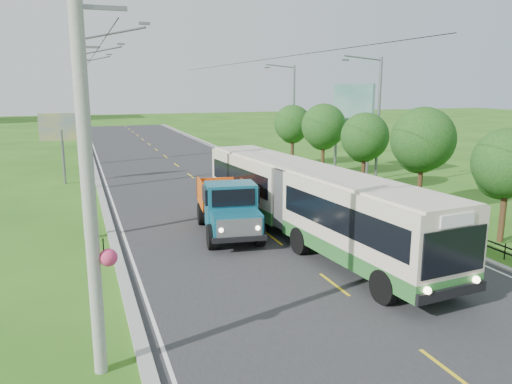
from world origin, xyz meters
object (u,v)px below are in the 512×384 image
tree_back (292,125)px  billboard_left (61,132)px  tree_fifth (323,128)px  streetlight_far (292,110)px  pole_mid (78,117)px  pole_far (77,109)px  pole_near (81,131)px  dump_truck (228,203)px  tree_third (422,143)px  streetlight_mid (376,120)px  planter_near (423,217)px  bus (307,197)px  tree_second (506,166)px  billboard_right (352,109)px  planter_mid (347,189)px  pole_nearest (91,180)px  tree_fourth (364,139)px  planter_far (298,170)px

tree_back → billboard_left: size_ratio=1.06×
tree_fifth → streetlight_far: size_ratio=0.64×
pole_mid → pole_far: 12.00m
pole_near → dump_truck: 7.54m
tree_third → billboard_left: tree_third is taller
pole_near → streetlight_mid: pole_near is taller
pole_far → streetlight_far: size_ratio=1.10×
streetlight_mid → planter_near: streetlight_mid is taller
streetlight_far → tree_third: bearing=-92.3°
streetlight_mid → bus: (-9.24, -8.68, -2.85)m
tree_second → tree_fifth: size_ratio=0.91×
tree_back → bus: bearing=-112.1°
streetlight_mid → billboard_left: bearing=153.6°
streetlight_far → billboard_right: streetlight_far is taller
tree_back → bus: (-8.46, -20.82, -1.60)m
streetlight_mid → planter_mid: streetlight_mid is taller
pole_nearest → billboard_left: 27.05m
tree_second → pole_near: bearing=159.3°
pole_mid → planter_mid: (16.86, -7.00, -4.81)m
pole_mid → tree_second: pole_mid is taller
pole_near → streetlight_mid: 19.56m
streetlight_far → bus: streetlight_far is taller
pole_far → pole_mid: bearing=-90.0°
pole_nearest → streetlight_far: 36.30m
tree_fifth → bus: (-8.46, -14.82, -1.80)m
pole_far → bus: bearing=-70.8°
tree_second → streetlight_far: streetlight_far is taller
streetlight_far → planter_near: size_ratio=13.54×
tree_back → dump_truck: (-11.64, -18.61, -2.13)m
billboard_left → pole_near: bearing=-85.3°
tree_fourth → billboard_right: billboard_right is taller
tree_fifth → dump_truck: (-11.64, -12.61, -2.33)m
tree_fifth → streetlight_far: 7.97m
pole_near → streetlight_mid: bearing=14.8°
tree_second → tree_fourth: bearing=90.0°
pole_far → dump_truck: 26.52m
tree_second → planter_mid: size_ratio=7.91×
pole_nearest → tree_fourth: (18.10, 17.14, -1.35)m
tree_fourth → tree_fifth: tree_fifth is taller
pole_near → planter_mid: pole_near is taller
tree_third → tree_fourth: bearing=90.0°
pole_nearest → tree_back: 34.33m
planter_far → bus: (-7.20, -16.68, 1.76)m
pole_far → tree_second: 35.82m
tree_fifth → bus: bearing=-119.7°
pole_nearest → bus: pole_nearest is taller
tree_back → billboard_right: 6.82m
pole_nearest → tree_second: 18.86m
pole_mid → tree_second: size_ratio=1.89×
pole_far → tree_third: bearing=-53.9°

